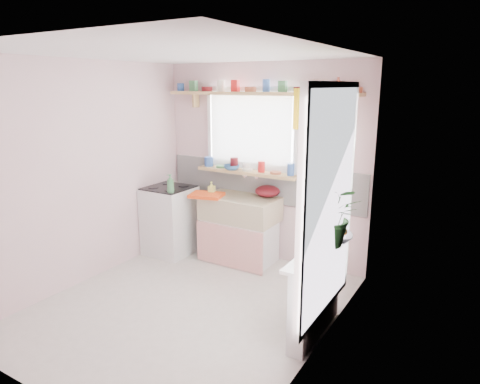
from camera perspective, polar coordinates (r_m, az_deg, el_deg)
The scene contains 19 objects.
room at distance 4.51m, azimuth 6.00°, elevation 3.13°, with size 3.20×3.20×3.20m.
sink_unit at distance 5.49m, azimuth -0.01°, elevation -4.92°, with size 0.95×0.65×1.11m.
cooker at distance 5.82m, azimuth -9.32°, elevation -3.70°, with size 0.58×0.58×0.93m.
radiator_ledge at distance 4.01m, azimuth 10.00°, elevation -13.18°, with size 0.22×0.95×0.78m.
windowsill at distance 5.46m, azimuth 1.00°, elevation 2.67°, with size 1.40×0.22×0.04m, color tan.
pine_shelf at distance 5.27m, azimuth 2.44°, elevation 12.98°, with size 2.52×0.24×0.04m, color tan.
shelf_crockery at distance 5.29m, azimuth 2.03°, elevation 13.79°, with size 2.47×0.11×0.12m.
sill_crockery at distance 5.45m, azimuth 0.84°, elevation 3.46°, with size 1.35×0.11×0.12m.
dish_tray at distance 5.41m, azimuth -4.48°, elevation -0.42°, with size 0.40×0.30×0.04m, color #EB4714.
colander at distance 5.39m, azimuth 3.69°, elevation 0.13°, with size 0.32×0.32×0.14m, color #510D14.
jade_plant at distance 3.99m, azimuth 12.25°, elevation -3.01°, with size 0.53×0.46×0.59m, color #2F6829.
fruit_bowl at distance 4.19m, azimuth 12.64°, elevation -5.92°, with size 0.31×0.31×0.08m, color silver.
herb_pot at distance 3.78m, azimuth 10.58°, elevation -6.91°, with size 0.11×0.08×0.22m, color #2A6A2D.
soap_bottle_sink at distance 5.48m, azimuth -3.81°, elevation 0.50°, with size 0.08×0.08×0.17m, color #DFE465.
sill_cup at distance 5.52m, azimuth 0.92°, elevation 3.47°, with size 0.11×0.11×0.09m, color white.
sill_bowl at distance 5.50m, azimuth -1.13°, elevation 3.31°, with size 0.21×0.21×0.06m, color #3167A0.
shelf_vase at distance 4.81m, azimuth 12.93°, elevation 13.74°, with size 0.16×0.16×0.16m, color #AB4534.
cooker_bottle at distance 5.37m, azimuth -9.27°, elevation 1.12°, with size 0.09×0.09×0.23m, color #40804D.
fruit at distance 4.17m, azimuth 12.79°, elevation -5.12°, with size 0.20×0.14×0.10m.
Camera 1 is at (2.52, -3.16, 2.22)m, focal length 32.00 mm.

